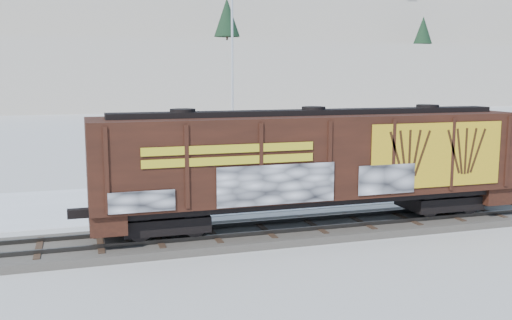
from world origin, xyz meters
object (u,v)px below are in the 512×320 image
object	(u,v)px
car_dark	(396,172)
car_silver	(204,191)
car_white	(260,185)
flagpole	(234,99)
hopper_railcar	(313,160)

from	to	relation	value
car_dark	car_silver	bearing A→B (deg)	123.00
car_white	car_dark	xyz separation A→B (m)	(8.55, 1.71, -0.03)
car_white	car_silver	bearing A→B (deg)	96.70
car_dark	flagpole	bearing A→B (deg)	69.96
hopper_railcar	flagpole	size ratio (longest dim) A/B	1.36
flagpole	car_white	world-z (taller)	flagpole
hopper_railcar	car_silver	bearing A→B (deg)	117.79
flagpole	car_white	distance (m)	9.67
hopper_railcar	car_white	world-z (taller)	hopper_railcar
car_silver	car_dark	world-z (taller)	car_dark
hopper_railcar	car_dark	world-z (taller)	hopper_railcar
hopper_railcar	flagpole	xyz separation A→B (m)	(0.91, 14.72, 1.72)
flagpole	car_white	size ratio (longest dim) A/B	2.71
hopper_railcar	car_dark	size ratio (longest dim) A/B	3.37
car_silver	hopper_railcar	bearing A→B (deg)	-133.52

